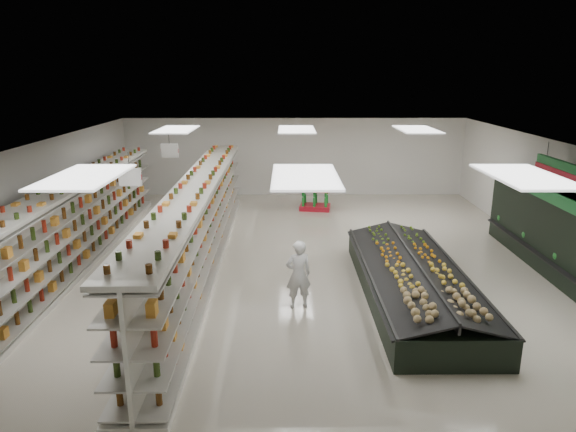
{
  "coord_description": "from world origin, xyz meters",
  "views": [
    {
      "loc": [
        -0.34,
        -13.15,
        4.97
      ],
      "look_at": [
        -0.3,
        0.07,
        1.28
      ],
      "focal_mm": 32.0,
      "sensor_mm": 36.0,
      "label": 1
    }
  ],
  "objects_px": {
    "gondola_center": "(200,228)",
    "gondola_left": "(73,229)",
    "shopper_background": "(213,205)",
    "soda_endcap": "(315,191)",
    "shopper_main": "(298,274)",
    "produce_island": "(413,280)"
  },
  "relations": [
    {
      "from": "gondola_center",
      "to": "gondola_left",
      "type": "bearing_deg",
      "value": 177.31
    },
    {
      "from": "shopper_background",
      "to": "soda_endcap",
      "type": "bearing_deg",
      "value": -51.03
    },
    {
      "from": "gondola_left",
      "to": "shopper_background",
      "type": "distance_m",
      "value": 4.82
    },
    {
      "from": "gondola_center",
      "to": "shopper_background",
      "type": "distance_m",
      "value": 3.77
    },
    {
      "from": "shopper_main",
      "to": "gondola_center",
      "type": "bearing_deg",
      "value": -57.94
    },
    {
      "from": "gondola_left",
      "to": "produce_island",
      "type": "xyz_separation_m",
      "value": [
        8.52,
        -2.07,
        -0.58
      ]
    },
    {
      "from": "soda_endcap",
      "to": "gondola_left",
      "type": "bearing_deg",
      "value": -139.3
    },
    {
      "from": "gondola_left",
      "to": "shopper_background",
      "type": "bearing_deg",
      "value": 48.02
    },
    {
      "from": "produce_island",
      "to": "soda_endcap",
      "type": "height_order",
      "value": "soda_endcap"
    },
    {
      "from": "produce_island",
      "to": "soda_endcap",
      "type": "bearing_deg",
      "value": 103.03
    },
    {
      "from": "produce_island",
      "to": "shopper_main",
      "type": "height_order",
      "value": "shopper_main"
    },
    {
      "from": "produce_island",
      "to": "shopper_background",
      "type": "xyz_separation_m",
      "value": [
        -5.35,
        5.7,
        0.31
      ]
    },
    {
      "from": "soda_endcap",
      "to": "shopper_background",
      "type": "relative_size",
      "value": 1.01
    },
    {
      "from": "soda_endcap",
      "to": "produce_island",
      "type": "bearing_deg",
      "value": -76.97
    },
    {
      "from": "produce_island",
      "to": "shopper_background",
      "type": "distance_m",
      "value": 7.83
    },
    {
      "from": "gondola_left",
      "to": "shopper_main",
      "type": "distance_m",
      "value": 6.43
    },
    {
      "from": "gondola_left",
      "to": "soda_endcap",
      "type": "distance_m",
      "value": 8.84
    },
    {
      "from": "gondola_left",
      "to": "gondola_center",
      "type": "bearing_deg",
      "value": -2.93
    },
    {
      "from": "shopper_main",
      "to": "shopper_background",
      "type": "xyz_separation_m",
      "value": [
        -2.72,
        6.21,
        -0.03
      ]
    },
    {
      "from": "gondola_center",
      "to": "produce_island",
      "type": "distance_m",
      "value": 5.55
    },
    {
      "from": "soda_endcap",
      "to": "shopper_main",
      "type": "height_order",
      "value": "shopper_main"
    },
    {
      "from": "gondola_left",
      "to": "gondola_center",
      "type": "distance_m",
      "value": 3.37
    }
  ]
}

